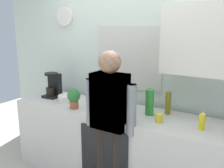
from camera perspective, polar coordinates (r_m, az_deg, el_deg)
kitchen_counter at (r=2.96m, az=2.66°, el=-14.58°), size 2.77×0.64×0.90m
dishwasher_panel at (r=2.76m, az=-1.89°, el=-17.89°), size 0.56×0.02×0.81m
back_wall_assembly at (r=2.97m, az=8.25°, el=3.98°), size 4.37×0.42×2.60m
coffee_maker at (r=3.41m, az=-13.25°, el=-0.45°), size 0.20×0.20×0.33m
bottle_amber_beer at (r=2.57m, az=0.28°, el=-5.32°), size 0.06×0.06×0.23m
bottle_olive_oil at (r=2.73m, az=12.66°, el=-4.26°), size 0.06×0.06×0.25m
bottle_clear_soda at (r=2.68m, az=8.57°, el=-4.11°), size 0.09×0.09×0.28m
cup_yellow_cup at (r=2.53m, az=10.69°, el=-7.60°), size 0.07×0.07×0.08m
mixing_bowl at (r=3.19m, az=-10.25°, el=-3.23°), size 0.22×0.22×0.08m
potted_plant at (r=2.88m, az=-8.70°, el=-3.02°), size 0.15×0.15×0.23m
dish_soap at (r=2.44m, az=19.85°, el=-8.05°), size 0.06×0.06×0.18m
person_at_sink at (r=2.52m, az=-0.49°, el=-7.26°), size 0.57×0.22×1.60m
person_guest at (r=2.52m, az=-0.49°, el=-7.26°), size 0.57×0.22×1.60m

